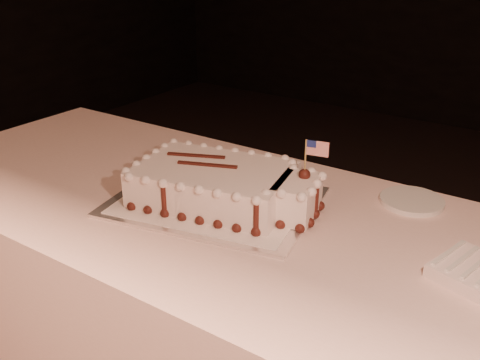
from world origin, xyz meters
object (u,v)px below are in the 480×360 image
Objects in this scene: sheet_cake at (224,185)px; cake_board at (215,202)px; banquet_table at (283,351)px; side_plate at (412,201)px.

cake_board is at bearing -168.16° from sheet_cake.
banquet_table is 14.68× the size of side_plate.
side_plate reaches higher than banquet_table.
sheet_cake reaches higher than banquet_table.
side_plate is (0.20, 0.30, 0.38)m from banquet_table.
banquet_table is 0.44m from cake_board.
banquet_table is 0.47m from sheet_cake.
side_plate is at bearing 56.13° from banquet_table.
banquet_table is 4.68× the size of cake_board.
side_plate is at bearing 22.59° from cake_board.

